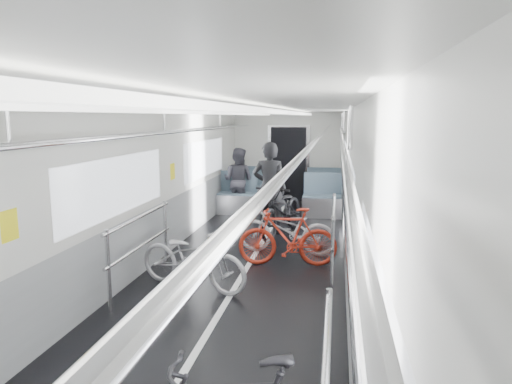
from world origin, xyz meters
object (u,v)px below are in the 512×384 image
Objects in this scene: person_seated at (238,180)px; bike_right_far at (288,237)px; bike_aisle at (283,210)px; bike_left_far at (193,257)px; person_standing at (269,188)px; bike_right_mid at (286,229)px.

bike_right_far is at bearing 126.30° from person_seated.
person_seated is (-1.30, 1.94, 0.28)m from bike_aisle.
bike_left_far is 0.91× the size of person_standing.
bike_aisle is at bearing 137.17° from person_seated.
person_seated is at bearing -149.83° from bike_right_mid.
bike_right_mid is 3.53m from person_seated.
bike_aisle is at bearing -176.42° from bike_right_far.
bike_right_mid is 1.49m from person_standing.
person_seated reaches higher than bike_aisle.
bike_aisle is (0.85, 3.00, 0.07)m from bike_left_far.
bike_aisle reaches higher than bike_right_far.
person_standing is (-0.57, 1.93, 0.45)m from bike_right_far.
person_seated is at bearing -61.58° from person_standing.
bike_aisle is 1.22× the size of person_seated.
bike_right_far reaches higher than bike_left_far.
bike_left_far is 1.01× the size of bike_right_mid.
bike_right_far is (1.14, 1.17, 0.02)m from bike_left_far.
bike_left_far is at bearing 108.59° from person_seated.
bike_right_mid is at bearing -13.47° from bike_left_far.
person_standing reaches higher than bike_aisle.
person_seated reaches higher than bike_left_far.
bike_right_mid is 0.61m from bike_right_far.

